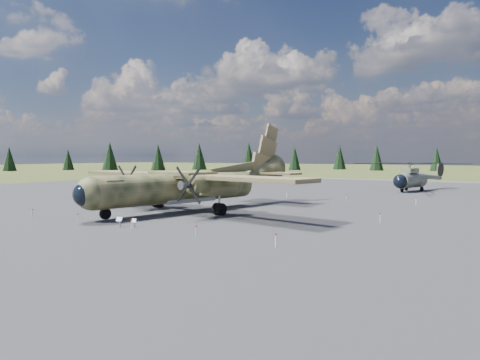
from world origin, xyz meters
The scene contains 8 objects.
ground centered at (0.00, 0.00, 0.00)m, with size 500.00×500.00×0.00m, color #4A5224.
apron centered at (0.00, 10.00, 0.00)m, with size 120.00×120.00×0.04m, color slate.
transport_plane centered at (-2.02, -1.39, 2.84)m, with size 29.97×26.95×9.88m.
helicopter_near centered at (11.02, 36.68, 3.15)m, with size 21.07×22.05×4.45m.
info_placard_left centered at (0.01, -12.81, 0.52)m, with size 0.53×0.29×0.79m.
info_placard_right centered at (1.06, -12.30, 0.45)m, with size 0.44×0.21×0.67m.
barrier_fence centered at (-0.46, -0.08, 0.51)m, with size 33.12×29.62×0.85m.
treeline centered at (3.94, 4.29, 4.86)m, with size 291.93×296.31×10.94m.
Camera 1 is at (27.03, -38.19, 5.52)m, focal length 35.00 mm.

